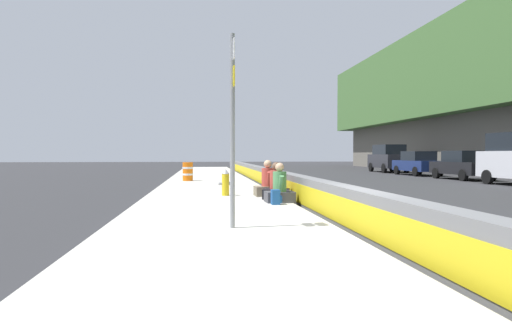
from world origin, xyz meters
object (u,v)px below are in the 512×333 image
(seated_person_middle, at_px, (276,187))
(seated_person_rear, at_px, (268,185))
(seated_person_foreground, at_px, (280,190))
(backpack, at_px, (276,197))
(construction_barrel, at_px, (188,171))
(parked_car_midline, at_px, (418,163))
(route_sign_post, at_px, (233,117))
(fire_hydrant, at_px, (226,182))
(parked_car_far, at_px, (388,158))
(parked_car_fourth, at_px, (463,165))

(seated_person_middle, bearing_deg, seated_person_rear, 7.11)
(seated_person_foreground, xyz_separation_m, seated_person_middle, (0.97, -0.06, -0.00))
(backpack, height_order, construction_barrel, construction_barrel)
(parked_car_midline, bearing_deg, route_sign_post, 146.67)
(backpack, height_order, parked_car_midline, parked_car_midline)
(seated_person_middle, distance_m, construction_barrel, 10.18)
(seated_person_rear, bearing_deg, seated_person_middle, -172.89)
(route_sign_post, relative_size, seated_person_middle, 3.20)
(route_sign_post, height_order, parked_car_midline, route_sign_post)
(fire_hydrant, distance_m, parked_car_far, 25.70)
(route_sign_post, height_order, fire_hydrant, route_sign_post)
(route_sign_post, relative_size, construction_barrel, 3.79)
(route_sign_post, height_order, backpack, route_sign_post)
(seated_person_middle, relative_size, backpack, 2.82)
(seated_person_rear, height_order, parked_car_fourth, parked_car_fourth)
(backpack, xyz_separation_m, construction_barrel, (11.29, 2.75, 0.28))
(seated_person_middle, height_order, backpack, seated_person_middle)
(parked_car_midline, bearing_deg, parked_car_fourth, -178.50)
(seated_person_foreground, bearing_deg, backpack, 160.91)
(seated_person_foreground, bearing_deg, construction_barrel, 15.43)
(route_sign_post, bearing_deg, construction_barrel, 5.01)
(seated_person_foreground, relative_size, seated_person_rear, 0.96)
(parked_car_far, bearing_deg, seated_person_rear, 148.35)
(seated_person_rear, height_order, parked_car_far, parked_car_far)
(construction_barrel, height_order, parked_car_midline, parked_car_midline)
(parked_car_far, bearing_deg, backpack, 150.89)
(fire_hydrant, bearing_deg, backpack, -156.08)
(seated_person_rear, xyz_separation_m, backpack, (-2.54, 0.14, -0.17))
(parked_car_fourth, bearing_deg, seated_person_middle, 131.23)
(seated_person_middle, xyz_separation_m, backpack, (-1.56, 0.26, -0.16))
(route_sign_post, xyz_separation_m, seated_person_middle, (5.35, -1.69, -1.72))
(parked_car_fourth, relative_size, parked_car_midline, 1.00)
(fire_hydrant, relative_size, construction_barrel, 0.93)
(route_sign_post, height_order, seated_person_middle, route_sign_post)
(route_sign_post, bearing_deg, fire_hydrant, -1.66)
(fire_hydrant, bearing_deg, seated_person_rear, -100.04)
(route_sign_post, distance_m, fire_hydrant, 6.77)
(seated_person_foreground, bearing_deg, parked_car_midline, -36.04)
(seated_person_middle, height_order, parked_car_far, parked_car_far)
(backpack, bearing_deg, construction_barrel, 13.68)
(seated_person_foreground, bearing_deg, parked_car_fourth, -46.57)
(seated_person_middle, relative_size, parked_car_fourth, 0.25)
(route_sign_post, relative_size, parked_car_far, 0.74)
(parked_car_far, bearing_deg, seated_person_middle, 149.71)
(seated_person_foreground, height_order, parked_car_far, parked_car_far)
(backpack, xyz_separation_m, parked_car_fourth, (12.99, -13.30, 0.53))
(parked_car_fourth, distance_m, parked_car_far, 10.96)
(parked_car_fourth, height_order, parked_car_midline, same)
(fire_hydrant, relative_size, parked_car_far, 0.18)
(seated_person_rear, relative_size, parked_car_fourth, 0.26)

